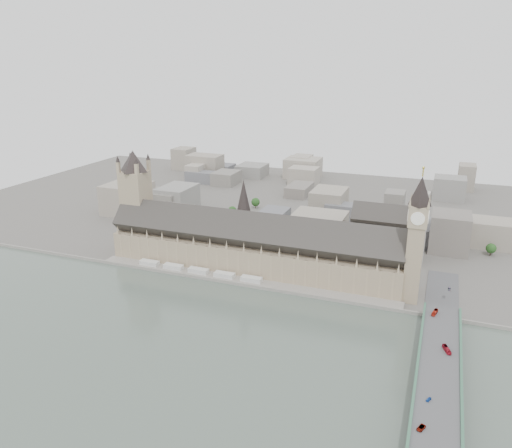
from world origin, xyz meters
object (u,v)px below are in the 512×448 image
(palace_of_westminster, at_px, (252,246))
(car_approach, at_px, (449,289))
(westminster_abbey, at_px, (390,232))
(red_bus_north, at_px, (435,312))
(victoria_tower, at_px, (136,197))
(westminster_bridge, at_px, (439,368))
(red_bus_south, at_px, (447,349))
(car_grey, at_px, (421,428))
(elizabeth_tower, at_px, (417,231))
(car_blue, at_px, (429,399))

(palace_of_westminster, bearing_deg, car_approach, -1.01)
(westminster_abbey, xyz_separation_m, red_bus_north, (46.18, -123.21, -13.49))
(victoria_tower, height_order, westminster_abbey, victoria_tower)
(westminster_bridge, relative_size, red_bus_north, 33.64)
(car_approach, bearing_deg, victoria_tower, 175.37)
(victoria_tower, relative_size, red_bus_north, 10.35)
(palace_of_westminster, height_order, victoria_tower, victoria_tower)
(palace_of_westminster, relative_size, red_bus_south, 26.78)
(victoria_tower, distance_m, car_grey, 332.39)
(palace_of_westminster, xyz_separation_m, car_grey, (155.22, -171.70, -11.64))
(palace_of_westminster, relative_size, car_approach, 52.55)
(westminster_bridge, bearing_deg, red_bus_south, 73.05)
(car_approach, bearing_deg, elizabeth_tower, -165.61)
(victoria_tower, bearing_deg, westminster_abbey, 16.50)
(car_blue, bearing_deg, victoria_tower, 174.58)
(car_grey, bearing_deg, red_bus_south, 105.53)
(car_approach, bearing_deg, red_bus_south, -93.23)
(elizabeth_tower, height_order, westminster_bridge, elizabeth_tower)
(car_blue, height_order, car_grey, car_grey)
(red_bus_north, relative_size, car_grey, 1.65)
(elizabeth_tower, bearing_deg, victoria_tower, 176.04)
(elizabeth_tower, bearing_deg, red_bus_south, -71.64)
(car_blue, distance_m, car_grey, 23.92)
(westminster_abbey, relative_size, car_approach, 13.48)
(red_bus_south, height_order, car_grey, red_bus_south)
(palace_of_westminster, relative_size, westminster_bridge, 0.82)
(palace_of_westminster, relative_size, car_blue, 66.26)
(car_grey, bearing_deg, car_approach, 109.52)
(palace_of_westminster, bearing_deg, car_grey, -47.89)
(red_bus_south, distance_m, car_blue, 53.41)
(westminster_abbey, bearing_deg, elizabeth_tower, -72.71)
(westminster_bridge, xyz_separation_m, car_blue, (-4.40, -40.70, 5.81))
(westminster_bridge, bearing_deg, elizabeth_tower, 104.11)
(elizabeth_tower, relative_size, westminster_bridge, 0.33)
(red_bus_north, height_order, car_blue, red_bus_north)
(palace_of_westminster, bearing_deg, red_bus_south, -29.86)
(victoria_tower, height_order, car_approach, victoria_tower)
(car_approach, bearing_deg, red_bus_north, -104.46)
(westminster_abbey, relative_size, car_grey, 11.60)
(victoria_tower, bearing_deg, palace_of_westminster, -2.96)
(elizabeth_tower, distance_m, red_bus_north, 61.95)
(palace_of_westminster, distance_m, car_blue, 216.45)
(elizabeth_tower, distance_m, red_bus_south, 99.41)
(westminster_bridge, bearing_deg, car_grey, -96.01)
(palace_of_westminster, bearing_deg, westminster_abbey, 34.17)
(car_grey, bearing_deg, car_blue, 107.60)
(westminster_abbey, xyz_separation_m, car_blue, (46.67, -223.20, -14.15))
(red_bus_north, relative_size, red_bus_south, 0.98)
(elizabeth_tower, height_order, westminster_abbey, elizabeth_tower)
(victoria_tower, relative_size, car_blue, 25.00)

